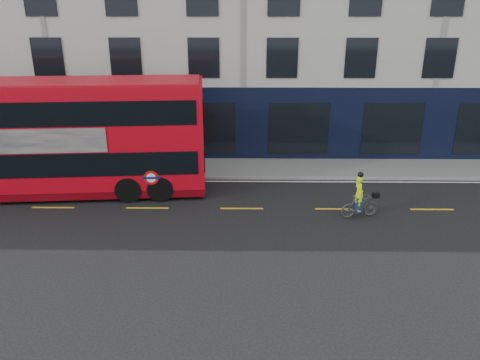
{
  "coord_description": "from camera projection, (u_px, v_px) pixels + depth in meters",
  "views": [
    {
      "loc": [
        0.14,
        -16.5,
        8.12
      ],
      "look_at": [
        -0.07,
        1.22,
        1.39
      ],
      "focal_mm": 35.0,
      "sensor_mm": 36.0,
      "label": 1
    }
  ],
  "objects": [
    {
      "name": "bus",
      "position": [
        62.0,
        137.0,
        20.5
      ],
      "size": [
        12.77,
        3.87,
        5.08
      ],
      "rotation": [
        0.0,
        0.0,
        0.08
      ],
      "color": "red",
      "rests_on": "ground"
    },
    {
      "name": "road_edge_line",
      "position": [
        242.0,
        181.0,
        22.71
      ],
      "size": [
        58.0,
        0.1,
        0.01
      ],
      "primitive_type": "cube",
      "color": "silver",
      "rests_on": "ground"
    },
    {
      "name": "kerb",
      "position": [
        242.0,
        178.0,
        22.96
      ],
      "size": [
        60.0,
        0.12,
        0.13
      ],
      "primitive_type": "cube",
      "color": "gray",
      "rests_on": "ground"
    },
    {
      "name": "building_terrace",
      "position": [
        243.0,
        14.0,
        27.76
      ],
      "size": [
        50.0,
        10.07,
        15.0
      ],
      "color": "#BAB7AF",
      "rests_on": "ground"
    },
    {
      "name": "cyclist",
      "position": [
        359.0,
        202.0,
        18.71
      ],
      "size": [
        1.66,
        0.82,
        1.95
      ],
      "rotation": [
        0.0,
        0.0,
        0.24
      ],
      "color": "#494D4E",
      "rests_on": "ground"
    },
    {
      "name": "pavement",
      "position": [
        243.0,
        168.0,
        24.37
      ],
      "size": [
        60.0,
        3.0,
        0.12
      ],
      "primitive_type": "cube",
      "color": "slate",
      "rests_on": "ground"
    },
    {
      "name": "ground",
      "position": [
        241.0,
        224.0,
        18.31
      ],
      "size": [
        120.0,
        120.0,
        0.0
      ],
      "primitive_type": "plane",
      "color": "black",
      "rests_on": "ground"
    },
    {
      "name": "lane_dashes",
      "position": [
        242.0,
        208.0,
        19.71
      ],
      "size": [
        58.0,
        0.12,
        0.01
      ],
      "primitive_type": null,
      "color": "gold",
      "rests_on": "ground"
    }
  ]
}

